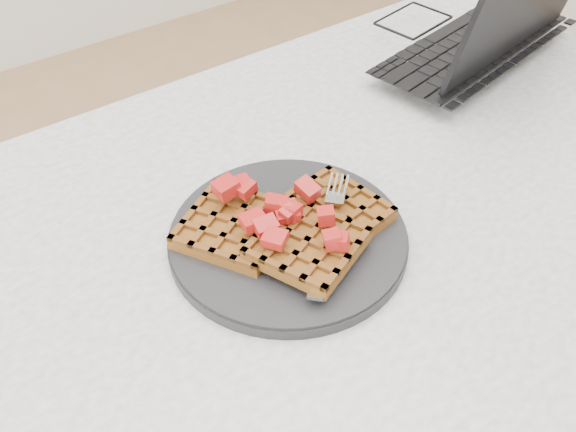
# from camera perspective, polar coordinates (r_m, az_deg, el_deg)

# --- Properties ---
(table) EXTENTS (1.20, 0.80, 0.75)m
(table) POSITION_cam_1_polar(r_m,az_deg,el_deg) (0.79, 4.66, -7.91)
(table) COLOR white
(table) RESTS_ON ground
(plate) EXTENTS (0.26, 0.26, 0.02)m
(plate) POSITION_cam_1_polar(r_m,az_deg,el_deg) (0.69, -0.00, -1.94)
(plate) COLOR black
(plate) RESTS_ON table
(waffles) EXTENTS (0.22, 0.21, 0.03)m
(waffles) POSITION_cam_1_polar(r_m,az_deg,el_deg) (0.68, 0.20, -0.96)
(waffles) COLOR brown
(waffles) RESTS_ON plate
(strawberry_pile) EXTENTS (0.15, 0.15, 0.02)m
(strawberry_pile) POSITION_cam_1_polar(r_m,az_deg,el_deg) (0.66, -0.00, 0.89)
(strawberry_pile) COLOR #960808
(strawberry_pile) RESTS_ON waffles
(fork) EXTENTS (0.15, 0.14, 0.02)m
(fork) POSITION_cam_1_polar(r_m,az_deg,el_deg) (0.68, 3.73, -1.42)
(fork) COLOR silver
(fork) RESTS_ON plate
(laptop) EXTENTS (0.39, 0.32, 0.24)m
(laptop) POSITION_cam_1_polar(r_m,az_deg,el_deg) (1.05, 15.19, 15.59)
(laptop) COLOR black
(laptop) RESTS_ON table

